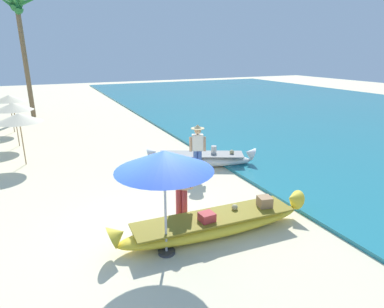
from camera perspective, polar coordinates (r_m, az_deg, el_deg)
The scene contains 11 objects.
ground_plane at distance 7.68m, azimuth -7.17°, elevation -14.09°, with size 80.00×80.00×0.00m, color beige.
sea at distance 23.11m, azimuth 26.03°, elevation 5.80°, with size 24.00×56.00×0.10m, color teal.
boat_yellow_foreground at distance 7.62m, azimuth 4.06°, elevation -12.00°, with size 4.80×0.99×0.76m.
boat_white_midground at distance 11.93m, azimuth 1.61°, elevation -0.85°, with size 3.75×2.29×0.76m.
person_vendor_hatted at distance 10.76m, azimuth 0.97°, elevation 1.32°, with size 0.58×0.44×1.75m.
person_tourist_customer at distance 7.75m, azimuth -1.85°, elevation -5.49°, with size 0.57×0.46×1.73m.
patio_umbrella_large at distance 6.21m, azimuth -4.87°, elevation -1.27°, with size 1.91×1.91×2.23m.
parasol_row_0 at distance 13.22m, azimuth -27.90°, elevation 5.59°, with size 1.60×1.60×1.91m.
parasol_row_1 at distance 16.09m, azimuth -28.66°, elevation 7.25°, with size 1.60×1.60×1.91m.
parasol_row_2 at distance 19.11m, azimuth -29.22°, elevation 8.46°, with size 1.60×1.60×1.91m.
palm_tree_far_behind at distance 23.08m, azimuth -27.83°, elevation 20.20°, with size 2.55×2.88×7.26m.
Camera 1 is at (-1.89, -6.28, 3.99)m, focal length 30.66 mm.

